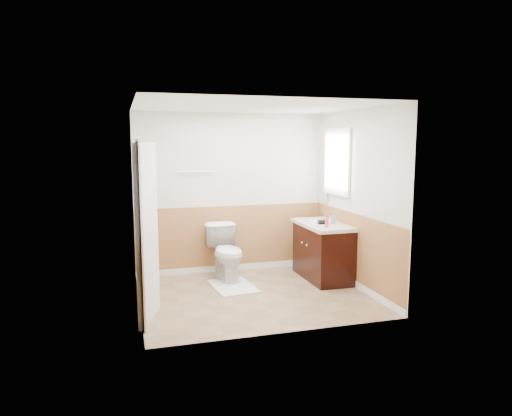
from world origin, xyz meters
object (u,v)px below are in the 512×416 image
object	(u,v)px
bath_mat	(233,286)
lotion_bottle	(327,220)
vanity_cabinet	(323,253)
soap_dispenser	(333,218)
toilet	(227,253)

from	to	relation	value
bath_mat	lotion_bottle	bearing A→B (deg)	-12.35
vanity_cabinet	lotion_bottle	world-z (taller)	lotion_bottle
vanity_cabinet	lotion_bottle	size ratio (longest dim) A/B	5.00
vanity_cabinet	soap_dispenser	world-z (taller)	soap_dispenser
bath_mat	lotion_bottle	xyz separation A→B (m)	(1.30, -0.29, 0.95)
toilet	vanity_cabinet	xyz separation A→B (m)	(1.40, -0.36, -0.01)
toilet	soap_dispenser	bearing A→B (deg)	-21.55
lotion_bottle	soap_dispenser	bearing A→B (deg)	49.10
toilet	lotion_bottle	world-z (taller)	lotion_bottle
lotion_bottle	soap_dispenser	size ratio (longest dim) A/B	1.29
bath_mat	vanity_cabinet	distance (m)	1.46
toilet	lotion_bottle	xyz separation A→B (m)	(1.30, -0.69, 0.55)
lotion_bottle	soap_dispenser	xyz separation A→B (m)	(0.22, 0.25, -0.02)
vanity_cabinet	lotion_bottle	distance (m)	0.66
lotion_bottle	soap_dispenser	world-z (taller)	lotion_bottle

